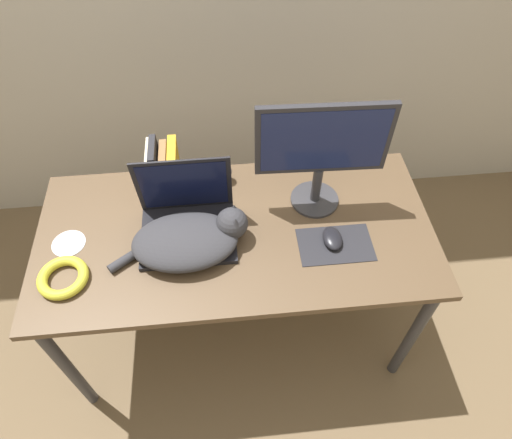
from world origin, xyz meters
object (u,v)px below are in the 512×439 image
object	(u,v)px
external_monitor	(322,150)
cd_disc	(69,243)
cat	(191,239)
book_row	(164,171)
laptop	(187,220)
computer_mouse	(332,238)
cable_coil	(63,278)
webcam	(226,172)

from	to	relation	value
external_monitor	cd_disc	distance (m)	0.96
cat	book_row	distance (m)	0.31
external_monitor	cat	bearing A→B (deg)	-159.06
laptop	computer_mouse	size ratio (longest dim) A/B	3.23
cat	cd_disc	distance (m)	0.45
cat	laptop	bearing A→B (deg)	98.36
laptop	cable_coil	bearing A→B (deg)	-156.93
external_monitor	webcam	distance (m)	0.42
external_monitor	computer_mouse	bearing A→B (deg)	-82.21
laptop	webcam	xyz separation A→B (m)	(0.15, 0.24, -0.01)
cat	external_monitor	bearing A→B (deg)	20.94
cat	computer_mouse	xyz separation A→B (m)	(0.50, -0.02, -0.04)
webcam	cable_coil	bearing A→B (deg)	-144.04
laptop	cat	world-z (taller)	laptop
laptop	external_monitor	distance (m)	0.54
computer_mouse	cable_coil	distance (m)	0.94
cable_coil	webcam	size ratio (longest dim) A/B	2.25
cat	webcam	distance (m)	0.35
laptop	book_row	bearing A→B (deg)	110.96
external_monitor	cable_coil	size ratio (longest dim) A/B	2.71
computer_mouse	cd_disc	size ratio (longest dim) A/B	0.88
cable_coil	cd_disc	size ratio (longest dim) A/B	1.43
laptop	cable_coil	xyz separation A→B (m)	(-0.42, -0.18, -0.04)
book_row	webcam	size ratio (longest dim) A/B	3.00
computer_mouse	book_row	distance (m)	0.68
cd_disc	book_row	bearing A→B (deg)	33.25
computer_mouse	cd_disc	distance (m)	0.95
cat	cd_disc	world-z (taller)	cat
laptop	cable_coil	world-z (taller)	laptop
cat	book_row	xyz separation A→B (m)	(-0.09, 0.29, 0.05)
cat	cd_disc	bearing A→B (deg)	171.75
cd_disc	webcam	bearing A→B (deg)	23.99
laptop	external_monitor	xyz separation A→B (m)	(0.49, 0.09, 0.21)
computer_mouse	laptop	bearing A→B (deg)	168.20
computer_mouse	book_row	bearing A→B (deg)	152.07
laptop	external_monitor	size ratio (longest dim) A/B	0.73
computer_mouse	cat	bearing A→B (deg)	177.75
computer_mouse	cd_disc	bearing A→B (deg)	174.92
external_monitor	cable_coil	xyz separation A→B (m)	(-0.91, -0.27, -0.25)
book_row	webcam	distance (m)	0.24
book_row	webcam	world-z (taller)	book_row
webcam	book_row	bearing A→B (deg)	-172.91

